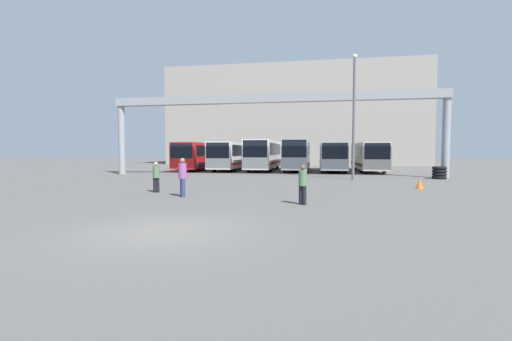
# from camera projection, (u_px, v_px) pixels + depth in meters

# --- Properties ---
(ground_plane) EXTENTS (200.00, 200.00, 0.00)m
(ground_plane) POSITION_uv_depth(u_px,v_px,m) (164.00, 231.00, 9.00)
(ground_plane) COLOR #514F4C
(building_backdrop) EXTENTS (41.28, 12.00, 15.82)m
(building_backdrop) POSITION_uv_depth(u_px,v_px,m) (294.00, 117.00, 58.21)
(building_backdrop) COLOR gray
(building_backdrop) RESTS_ON ground
(overhead_gantry) EXTENTS (28.42, 0.80, 6.96)m
(overhead_gantry) POSITION_uv_depth(u_px,v_px,m) (270.00, 108.00, 29.10)
(overhead_gantry) COLOR gray
(overhead_gantry) RESTS_ON ground
(bus_slot_0) EXTENTS (2.55, 10.54, 3.04)m
(bus_slot_0) POSITION_uv_depth(u_px,v_px,m) (199.00, 155.00, 38.87)
(bus_slot_0) COLOR red
(bus_slot_0) RESTS_ON ground
(bus_slot_1) EXTENTS (2.55, 11.22, 3.08)m
(bus_slot_1) POSITION_uv_depth(u_px,v_px,m) (232.00, 154.00, 38.55)
(bus_slot_1) COLOR silver
(bus_slot_1) RESTS_ON ground
(bus_slot_2) EXTENTS (2.59, 11.28, 3.29)m
(bus_slot_2) POSITION_uv_depth(u_px,v_px,m) (264.00, 153.00, 37.93)
(bus_slot_2) COLOR silver
(bus_slot_2) RESTS_ON ground
(bus_slot_3) EXTENTS (2.51, 10.75, 3.31)m
(bus_slot_3) POSITION_uv_depth(u_px,v_px,m) (297.00, 153.00, 37.02)
(bus_slot_3) COLOR #999EA5
(bus_slot_3) RESTS_ON ground
(bus_slot_4) EXTENTS (2.56, 10.34, 3.00)m
(bus_slot_4) POSITION_uv_depth(u_px,v_px,m) (332.00, 155.00, 36.18)
(bus_slot_4) COLOR #999EA5
(bus_slot_4) RESTS_ON ground
(bus_slot_5) EXTENTS (2.45, 11.11, 2.97)m
(bus_slot_5) POSITION_uv_depth(u_px,v_px,m) (368.00, 155.00, 35.91)
(bus_slot_5) COLOR beige
(bus_slot_5) RESTS_ON ground
(pedestrian_mid_left) EXTENTS (0.33, 0.33, 1.57)m
(pedestrian_mid_left) POSITION_uv_depth(u_px,v_px,m) (303.00, 184.00, 13.46)
(pedestrian_mid_left) COLOR black
(pedestrian_mid_left) RESTS_ON ground
(pedestrian_mid_right) EXTENTS (0.37, 0.37, 1.80)m
(pedestrian_mid_right) POSITION_uv_depth(u_px,v_px,m) (183.00, 176.00, 15.79)
(pedestrian_mid_right) COLOR navy
(pedestrian_mid_right) RESTS_ON ground
(pedestrian_near_left) EXTENTS (0.33, 0.33, 1.57)m
(pedestrian_near_left) POSITION_uv_depth(u_px,v_px,m) (156.00, 176.00, 17.52)
(pedestrian_near_left) COLOR black
(pedestrian_near_left) RESTS_ON ground
(traffic_cone) EXTENTS (0.39, 0.39, 0.56)m
(traffic_cone) POSITION_uv_depth(u_px,v_px,m) (420.00, 184.00, 19.32)
(traffic_cone) COLOR orange
(traffic_cone) RESTS_ON ground
(tire_stack) EXTENTS (1.04, 1.04, 0.96)m
(tire_stack) POSITION_uv_depth(u_px,v_px,m) (439.00, 173.00, 26.19)
(tire_stack) COLOR black
(tire_stack) RESTS_ON ground
(lamp_post) EXTENTS (0.36, 0.36, 9.26)m
(lamp_post) POSITION_uv_depth(u_px,v_px,m) (354.00, 112.00, 25.31)
(lamp_post) COLOR #595B60
(lamp_post) RESTS_ON ground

